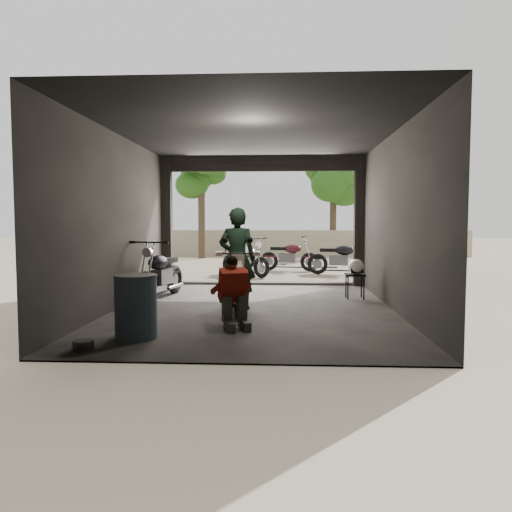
# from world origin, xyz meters

# --- Properties ---
(ground) EXTENTS (80.00, 80.00, 0.00)m
(ground) POSITION_xyz_m (0.00, 0.00, 0.00)
(ground) COLOR #7A6D56
(ground) RESTS_ON ground
(garage) EXTENTS (7.00, 7.13, 3.20)m
(garage) POSITION_xyz_m (0.00, 0.55, 1.28)
(garage) COLOR #2D2B28
(garage) RESTS_ON ground
(boundary_wall) EXTENTS (18.00, 0.30, 1.20)m
(boundary_wall) POSITION_xyz_m (0.00, 14.00, 0.60)
(boundary_wall) COLOR gray
(boundary_wall) RESTS_ON ground
(tree_left) EXTENTS (2.20, 2.20, 5.60)m
(tree_left) POSITION_xyz_m (-3.00, 12.50, 3.99)
(tree_left) COLOR #382B1E
(tree_left) RESTS_ON ground
(tree_right) EXTENTS (2.20, 2.20, 5.00)m
(tree_right) POSITION_xyz_m (2.80, 14.00, 3.56)
(tree_right) COLOR #382B1E
(tree_right) RESTS_ON ground
(main_bike) EXTENTS (0.95, 1.76, 1.12)m
(main_bike) POSITION_xyz_m (-0.30, -0.32, 0.56)
(main_bike) COLOR #F1E7CC
(main_bike) RESTS_ON ground
(left_bike) EXTENTS (1.07, 1.92, 1.22)m
(left_bike) POSITION_xyz_m (-2.00, 1.16, 0.61)
(left_bike) COLOR black
(left_bike) RESTS_ON ground
(outside_bike_a) EXTENTS (1.73, 1.66, 1.15)m
(outside_bike_a) POSITION_xyz_m (-0.59, 5.54, 0.58)
(outside_bike_a) COLOR black
(outside_bike_a) RESTS_ON ground
(outside_bike_b) EXTENTS (1.80, 1.02, 1.15)m
(outside_bike_b) POSITION_xyz_m (0.72, 7.14, 0.57)
(outside_bike_b) COLOR #47111A
(outside_bike_b) RESTS_ON ground
(outside_bike_c) EXTENTS (1.84, 1.05, 1.17)m
(outside_bike_c) POSITION_xyz_m (2.25, 6.05, 0.59)
(outside_bike_c) COLOR black
(outside_bike_c) RESTS_ON ground
(rider) EXTENTS (0.71, 0.50, 1.86)m
(rider) POSITION_xyz_m (-0.31, 0.01, 0.93)
(rider) COLOR black
(rider) RESTS_ON ground
(mechanic) EXTENTS (0.74, 0.86, 1.05)m
(mechanic) POSITION_xyz_m (-0.20, -1.64, 0.53)
(mechanic) COLOR red
(mechanic) RESTS_ON ground
(stool) EXTENTS (0.38, 0.38, 0.53)m
(stool) POSITION_xyz_m (2.00, 1.31, 0.46)
(stool) COLOR black
(stool) RESTS_ON ground
(helmet) EXTENTS (0.42, 0.43, 0.31)m
(helmet) POSITION_xyz_m (2.01, 1.26, 0.69)
(helmet) COLOR white
(helmet) RESTS_ON stool
(oil_drum) EXTENTS (0.69, 0.69, 0.88)m
(oil_drum) POSITION_xyz_m (-1.47, -2.36, 0.44)
(oil_drum) COLOR #3E5969
(oil_drum) RESTS_ON ground
(sign_post) EXTENTS (0.76, 0.08, 2.27)m
(sign_post) POSITION_xyz_m (3.32, 5.06, 1.52)
(sign_post) COLOR black
(sign_post) RESTS_ON ground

